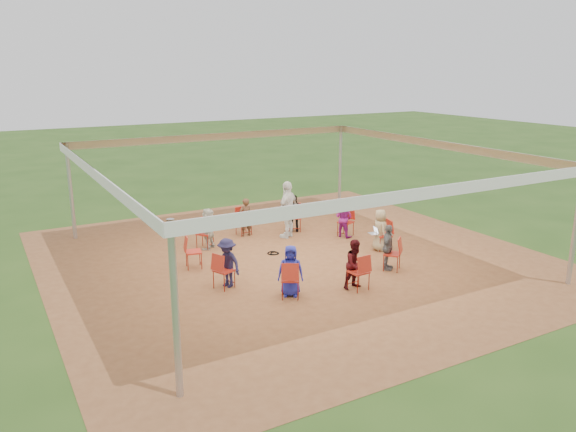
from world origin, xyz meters
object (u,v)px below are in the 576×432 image
chair_4 (205,234)px  laptop (375,232)px  chair_3 (244,221)px  person_seated_4 (208,228)px  chair_1 (346,222)px  person_seated_8 (388,247)px  chair_0 (383,235)px  person_seated_6 (291,271)px  person_seated_3 (245,217)px  chair_5 (194,252)px  chair_7 (290,279)px  person_seated_0 (380,230)px  person_seated_7 (355,264)px  standing_person (288,209)px  cable_coil (274,253)px  chair_6 (224,271)px  chair_8 (359,272)px  person_seated_1 (344,218)px  chair_9 (392,254)px  person_seated_2 (295,213)px  person_seated_5 (227,263)px  chair_2 (295,217)px

chair_4 → laptop: chair_4 is taller
chair_3 → person_seated_4: (-1.49, -0.75, 0.17)m
chair_1 → person_seated_8: person_seated_8 is taller
chair_0 → chair_3: 4.46m
chair_4 → person_seated_6: 4.37m
person_seated_3 → person_seated_8: bearing=108.0°
chair_5 → chair_7: (1.26, -2.99, 0.00)m
person_seated_0 → person_seated_3: bearing=54.0°
chair_3 → person_seated_3: person_seated_3 is taller
chair_3 → person_seated_3: (0.01, -0.12, 0.17)m
chair_1 → person_seated_7: size_ratio=0.74×
standing_person → cable_coil: (-1.17, -1.23, -0.88)m
person_seated_3 → person_seated_4: (-1.50, -0.63, 0.00)m
chair_6 → chair_8: bearing=36.0°
cable_coil → person_seated_6: bearing=-110.5°
person_seated_3 → person_seated_4: size_ratio=1.00×
chair_4 → person_seated_0: person_seated_0 is taller
person_seated_1 → cable_coil: bearing=75.7°
chair_4 → chair_6: bearing=36.0°
chair_9 → person_seated_2: size_ratio=0.74×
person_seated_1 → chair_7: bearing=108.4°
person_seated_1 → chair_6: bearing=90.0°
chair_8 → person_seated_6: (-1.60, 0.49, 0.17)m
chair_1 → cable_coil: bearing=76.3°
person_seated_5 → laptop: 4.86m
chair_0 → chair_5: 5.52m
person_seated_6 → person_seated_7: bearing=18.0°
chair_9 → person_seated_4: 5.40m
chair_3 → standing_person: 1.50m
chair_0 → chair_5: same height
chair_0 → person_seated_1: size_ratio=0.74×
standing_person → person_seated_5: bearing=8.9°
person_seated_2 → person_seated_4: 3.10m
chair_6 → cable_coil: size_ratio=2.41×
chair_0 → chair_3: bearing=54.0°
person_seated_1 → person_seated_6: (-3.79, -3.28, 0.00)m
chair_6 → person_seated_8: size_ratio=0.74×
chair_1 → person_seated_2: bearing=21.9°
chair_8 → cable_coil: chair_8 is taller
chair_2 → person_seated_5: size_ratio=0.74×
chair_5 → chair_9: size_ratio=1.00×
chair_9 → standing_person: 4.07m
chair_9 → person_seated_2: 4.37m
person_seated_1 → chair_5: bearing=71.6°
chair_8 → person_seated_0: bearing=37.8°
chair_9 → person_seated_4: bearing=90.0°
person_seated_7 → standing_person: standing_person is taller
chair_0 → standing_person: standing_person is taller
chair_6 → person_seated_4: 3.18m
chair_2 → person_seated_4: 3.18m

